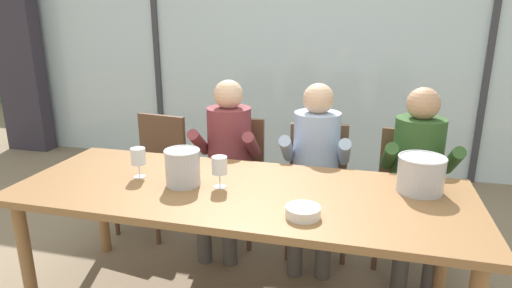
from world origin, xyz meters
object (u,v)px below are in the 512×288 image
(chair_center, at_px, (318,177))
(tasting_bowl, at_px, (303,212))
(person_olive_shirt, at_px, (418,168))
(ice_bucket_secondary, at_px, (421,174))
(chair_left_of_center, at_px, (234,168))
(wine_glass_near_bucket, at_px, (138,158))
(wine_glass_by_left_taster, at_px, (220,167))
(chair_right_of_center, at_px, (409,185))
(person_pale_blue_shirt, at_px, (315,160))
(person_maroon_top, at_px, (227,153))
(dining_table, at_px, (240,200))
(ice_bucket_primary, at_px, (183,167))
(chair_near_curtain, at_px, (156,163))

(chair_center, xyz_separation_m, tasting_bowl, (0.05, -1.11, 0.25))
(tasting_bowl, bearing_deg, person_olive_shirt, 58.47)
(person_olive_shirt, relative_size, ice_bucket_secondary, 4.89)
(chair_left_of_center, distance_m, wine_glass_near_bucket, 0.98)
(ice_bucket_secondary, bearing_deg, person_olive_shirt, 84.58)
(chair_left_of_center, relative_size, wine_glass_by_left_taster, 5.09)
(chair_right_of_center, relative_size, wine_glass_by_left_taster, 5.09)
(person_pale_blue_shirt, distance_m, wine_glass_near_bucket, 1.18)
(ice_bucket_secondary, bearing_deg, chair_center, 132.57)
(wine_glass_by_left_taster, bearing_deg, person_maroon_top, 105.58)
(person_pale_blue_shirt, relative_size, person_olive_shirt, 1.00)
(person_maroon_top, xyz_separation_m, wine_glass_near_bucket, (-0.29, -0.71, 0.17))
(dining_table, xyz_separation_m, ice_bucket_primary, (-0.32, -0.02, 0.17))
(chair_center, height_order, tasting_bowl, chair_center)
(chair_right_of_center, relative_size, person_olive_shirt, 0.74)
(person_olive_shirt, distance_m, wine_glass_near_bucket, 1.75)
(person_pale_blue_shirt, relative_size, ice_bucket_secondary, 4.89)
(person_maroon_top, xyz_separation_m, tasting_bowl, (0.70, -0.98, 0.08))
(ice_bucket_secondary, xyz_separation_m, tasting_bowl, (-0.55, -0.45, -0.08))
(chair_center, relative_size, person_olive_shirt, 0.74)
(chair_right_of_center, height_order, person_pale_blue_shirt, person_pale_blue_shirt)
(dining_table, relative_size, person_maroon_top, 2.04)
(chair_right_of_center, xyz_separation_m, person_maroon_top, (-1.27, -0.14, 0.17))
(wine_glass_by_left_taster, bearing_deg, wine_glass_near_bucket, 176.63)
(person_maroon_top, distance_m, wine_glass_near_bucket, 0.79)
(ice_bucket_primary, bearing_deg, ice_bucket_secondary, 10.36)
(chair_right_of_center, height_order, ice_bucket_secondary, ice_bucket_secondary)
(chair_near_curtain, xyz_separation_m, chair_right_of_center, (1.90, 0.03, 0.00))
(chair_center, relative_size, ice_bucket_primary, 4.38)
(chair_right_of_center, distance_m, wine_glass_by_left_taster, 1.42)
(person_pale_blue_shirt, bearing_deg, chair_near_curtain, 171.59)
(chair_near_curtain, bearing_deg, chair_left_of_center, 12.92)
(chair_right_of_center, bearing_deg, person_olive_shirt, -76.99)
(chair_near_curtain, height_order, person_olive_shirt, person_olive_shirt)
(person_olive_shirt, relative_size, wine_glass_by_left_taster, 6.93)
(chair_left_of_center, relative_size, person_maroon_top, 0.74)
(chair_right_of_center, distance_m, tasting_bowl, 1.28)
(wine_glass_by_left_taster, height_order, wine_glass_near_bucket, same)
(chair_left_of_center, distance_m, ice_bucket_primary, 0.98)
(chair_near_curtain, relative_size, ice_bucket_primary, 4.38)
(chair_left_of_center, distance_m, chair_right_of_center, 1.27)
(chair_near_curtain, relative_size, chair_right_of_center, 1.00)
(chair_near_curtain, relative_size, chair_left_of_center, 1.00)
(person_maroon_top, relative_size, ice_bucket_primary, 5.96)
(chair_right_of_center, relative_size, person_maroon_top, 0.74)
(dining_table, xyz_separation_m, chair_right_of_center, (0.96, 0.87, -0.15))
(person_pale_blue_shirt, xyz_separation_m, ice_bucket_primary, (-0.64, -0.75, 0.16))
(chair_center, height_order, ice_bucket_primary, ice_bucket_primary)
(wine_glass_near_bucket, bearing_deg, person_olive_shirt, 23.99)
(chair_left_of_center, height_order, ice_bucket_secondary, ice_bucket_secondary)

